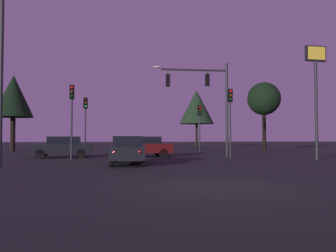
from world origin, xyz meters
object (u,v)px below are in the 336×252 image
traffic_light_corner_right (85,115)px  tree_left_far (197,107)px  traffic_light_corner_left (230,110)px  parking_lot_lamp_post (2,53)px  traffic_light_far_side (72,107)px  store_sign_illuminated (316,77)px  car_crossing_right (63,147)px  traffic_signal_mast_arm (207,93)px  car_crossing_left (142,146)px  tree_behind_sign (264,99)px  traffic_light_median (200,119)px  car_far_lane (134,144)px  car_nearside_lane (129,150)px  tree_center_horizon (13,96)px

traffic_light_corner_right → tree_left_far: 23.98m
traffic_light_corner_left → parking_lot_lamp_post: 14.40m
traffic_light_far_side → store_sign_illuminated: size_ratio=0.64×
store_sign_illuminated → car_crossing_right: bearing=161.4°
traffic_light_far_side → traffic_light_corner_left: bearing=0.7°
traffic_signal_mast_arm → traffic_light_corner_left: 2.77m
car_crossing_left → tree_behind_sign: tree_behind_sign is taller
traffic_light_median → car_crossing_left: traffic_light_median is taller
traffic_light_corner_left → traffic_light_far_side: size_ratio=1.00×
car_far_lane → tree_behind_sign: (13.83, -1.49, 4.78)m
traffic_signal_mast_arm → car_nearside_lane: size_ratio=1.56×
traffic_light_corner_left → traffic_light_far_side: bearing=-179.3°
car_far_lane → traffic_light_corner_left: bearing=-67.5°
car_nearside_lane → tree_center_horizon: size_ratio=0.56×
traffic_light_corner_left → car_far_lane: 14.92m
car_crossing_right → traffic_light_corner_right: bearing=65.9°
traffic_signal_mast_arm → tree_behind_sign: (9.25, 9.95, 0.78)m
car_crossing_right → parking_lot_lamp_post: (-1.80, -8.43, 4.69)m
tree_left_far → car_crossing_left: bearing=-113.9°
car_crossing_left → tree_behind_sign: bearing=33.1°
car_nearside_lane → parking_lot_lamp_post: bearing=-168.9°
car_crossing_right → tree_left_far: bearing=54.6°
car_nearside_lane → tree_left_far: 31.91m
traffic_light_corner_left → traffic_light_far_side: (-10.54, -0.12, -0.01)m
car_crossing_right → tree_behind_sign: size_ratio=0.58×
traffic_light_corner_right → car_far_lane: size_ratio=1.10×
traffic_light_corner_left → car_nearside_lane: bearing=-151.5°
traffic_light_median → tree_center_horizon: tree_center_horizon is taller
traffic_light_median → parking_lot_lamp_post: parking_lot_lamp_post is taller
tree_center_horizon → traffic_light_corner_right: bearing=-49.3°
traffic_signal_mast_arm → traffic_light_median: size_ratio=1.62×
car_crossing_left → tree_behind_sign: 17.36m
car_crossing_left → tree_left_far: bearing=66.1°
traffic_light_corner_left → car_crossing_left: traffic_light_corner_left is taller
traffic_signal_mast_arm → tree_center_horizon: 21.87m
traffic_light_far_side → tree_left_far: size_ratio=0.58×
car_crossing_left → traffic_light_far_side: bearing=-147.1°
traffic_light_corner_left → traffic_light_median: size_ratio=1.11×
traffic_light_corner_right → car_far_lane: 8.82m
parking_lot_lamp_post → tree_left_far: size_ratio=1.06×
store_sign_illuminated → traffic_light_corner_right: bearing=150.2°
car_crossing_right → parking_lot_lamp_post: parking_lot_lamp_post is taller
traffic_light_corner_right → parking_lot_lamp_post: 12.16m
tree_left_far → traffic_light_far_side: bearing=-120.0°
traffic_signal_mast_arm → car_crossing_left: size_ratio=1.55×
parking_lot_lamp_post → store_sign_illuminated: (18.33, 2.86, -0.08)m
traffic_light_corner_right → traffic_light_far_side: traffic_light_far_side is taller
car_nearside_lane → parking_lot_lamp_post: parking_lot_lamp_post is taller
car_crossing_left → tree_center_horizon: size_ratio=0.56×
parking_lot_lamp_post → store_sign_illuminated: parking_lot_lamp_post is taller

